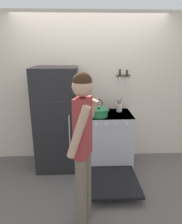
# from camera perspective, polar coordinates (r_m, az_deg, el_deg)

# --- Properties ---
(ground_plane) EXTENTS (14.00, 14.00, 0.00)m
(ground_plane) POSITION_cam_1_polar(r_m,az_deg,el_deg) (3.95, -0.25, -12.12)
(ground_plane) COLOR #5B5654
(wall_back) EXTENTS (10.00, 0.06, 2.55)m
(wall_back) POSITION_cam_1_polar(r_m,az_deg,el_deg) (3.53, -0.30, 6.48)
(wall_back) COLOR beige
(wall_back) RESTS_ON ground_plane
(refrigerator) EXTENTS (0.69, 0.66, 1.69)m
(refrigerator) POSITION_cam_1_polar(r_m,az_deg,el_deg) (3.33, -9.57, -2.06)
(refrigerator) COLOR black
(refrigerator) RESTS_ON ground_plane
(stove_range) EXTENTS (0.77, 1.37, 0.93)m
(stove_range) POSITION_cam_1_polar(r_m,az_deg,el_deg) (3.45, 4.99, -8.13)
(stove_range) COLOR silver
(stove_range) RESTS_ON ground_plane
(dutch_oven_pot) EXTENTS (0.34, 0.30, 0.15)m
(dutch_oven_pot) POSITION_cam_1_polar(r_m,az_deg,el_deg) (3.16, 2.30, -0.11)
(dutch_oven_pot) COLOR #237A42
(dutch_oven_pot) RESTS_ON stove_range
(tea_kettle) EXTENTS (0.23, 0.18, 0.22)m
(tea_kettle) POSITION_cam_1_polar(r_m,az_deg,el_deg) (3.40, 2.20, 1.09)
(tea_kettle) COLOR silver
(tea_kettle) RESTS_ON stove_range
(utensil_jar) EXTENTS (0.10, 0.10, 0.23)m
(utensil_jar) POSITION_cam_1_polar(r_m,az_deg,el_deg) (3.45, 8.05, 1.23)
(utensil_jar) COLOR silver
(utensil_jar) RESTS_ON stove_range
(person) EXTENTS (0.36, 0.41, 1.74)m
(person) POSITION_cam_1_polar(r_m,az_deg,el_deg) (2.13, -2.28, -9.00)
(person) COLOR #6B6051
(person) RESTS_ON ground_plane
(wall_knife_strip) EXTENTS (0.24, 0.03, 0.31)m
(wall_knife_strip) POSITION_cam_1_polar(r_m,az_deg,el_deg) (3.52, 9.19, 10.27)
(wall_knife_strip) COLOR brown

